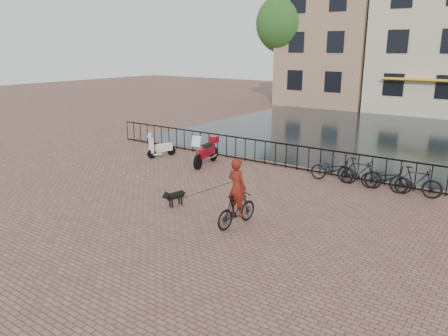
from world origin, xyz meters
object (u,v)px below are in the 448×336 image
Objects in this scene: cyclist at (237,196)px; dog at (176,198)px; scooter at (161,144)px; motorcycle at (206,148)px.

cyclist reaches higher than dog.
scooter is (-4.81, 4.38, 0.33)m from dog.
cyclist reaches higher than scooter.
cyclist is 2.50m from dog.
cyclist is 8.55m from scooter.
dog is at bearing -25.49° from scooter.
motorcycle is (-4.73, 4.61, -0.14)m from cyclist.
motorcycle is at bearing -38.07° from cyclist.
dog is at bearing 2.35° from cyclist.
dog is 0.41× the size of motorcycle.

